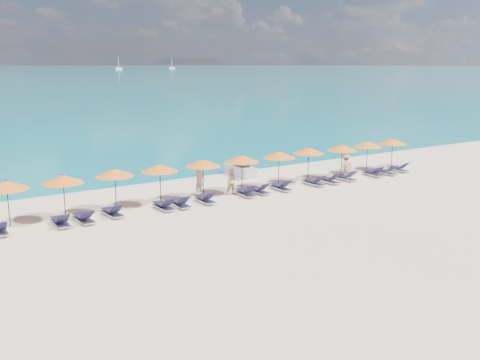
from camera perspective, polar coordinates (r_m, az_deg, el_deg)
ground at (r=27.92m, az=3.31°, el=-3.53°), size 1400.00×1400.00×0.00m
sailboat_near at (r=555.26m, az=-12.81°, el=11.58°), size 6.71×2.24×12.30m
sailboat_far at (r=601.82m, az=-7.27°, el=11.83°), size 6.24×2.08×11.43m
jetski at (r=36.95m, az=-0.01°, el=1.12°), size 1.19×2.79×0.97m
beachgoer_a at (r=31.56m, az=-4.36°, el=-0.02°), size 0.75×0.64×1.76m
beachgoer_b at (r=31.36m, az=-0.81°, el=-0.13°), size 0.91×0.66×1.69m
beachgoer_c at (r=36.35m, az=11.19°, el=1.46°), size 1.15×0.56×1.76m
umbrella_1 at (r=27.49m, az=-23.65°, el=-0.51°), size 2.10×2.10×2.28m
umbrella_2 at (r=27.88m, az=-18.37°, el=0.09°), size 2.10×2.10×2.28m
umbrella_3 at (r=28.82m, az=-13.23°, el=0.79°), size 2.10×2.10×2.28m
umbrella_4 at (r=29.62m, az=-8.56°, el=1.29°), size 2.10×2.10×2.28m
umbrella_5 at (r=30.80m, az=-3.97°, el=1.84°), size 2.10×2.10×2.28m
umbrella_6 at (r=32.07m, az=0.22°, el=2.30°), size 2.10×2.10×2.28m
umbrella_7 at (r=33.53m, az=4.19°, el=2.71°), size 2.10×2.10×2.28m
umbrella_8 at (r=35.28m, az=7.32°, el=3.14°), size 2.10×2.10×2.28m
umbrella_9 at (r=36.91m, az=10.83°, el=3.43°), size 2.10×2.10×2.28m
umbrella_10 at (r=38.80m, az=13.47°, el=3.74°), size 2.10×2.10×2.28m
umbrella_11 at (r=40.65m, az=15.97°, el=3.99°), size 2.10×2.10×2.28m
lounger_3 at (r=27.06m, az=-18.60°, el=-4.20°), size 0.63×1.70×0.66m
lounger_4 at (r=27.29m, az=-16.33°, el=-3.90°), size 0.76×1.74×0.66m
lounger_5 at (r=27.99m, az=-13.46°, el=-3.33°), size 0.76×1.74×0.66m
lounger_6 at (r=28.71m, az=-8.13°, el=-2.70°), size 0.69×1.72×0.66m
lounger_7 at (r=29.09m, az=-6.41°, el=-2.45°), size 0.67×1.72×0.66m
lounger_8 at (r=29.84m, az=-3.76°, el=-2.02°), size 0.63×1.70×0.66m
lounger_9 at (r=31.24m, az=0.61°, el=-1.32°), size 0.74×1.74×0.66m
lounger_10 at (r=31.86m, az=1.98°, el=-1.06°), size 0.76×1.75×0.66m
lounger_11 at (r=32.76m, az=4.38°, el=-0.70°), size 0.64×1.71×0.66m
lounger_12 at (r=34.26m, az=7.91°, el=-0.20°), size 0.71×1.73×0.66m
lounger_13 at (r=35.02m, az=9.48°, el=0.02°), size 0.64×1.71×0.66m
lounger_14 at (r=36.02m, az=11.17°, el=0.31°), size 0.75×1.74×0.66m
lounger_15 at (r=37.82m, az=14.00°, el=0.75°), size 0.77×1.75×0.66m
lounger_16 at (r=38.58m, az=15.28°, el=0.91°), size 0.74×1.74×0.66m
lounger_17 at (r=39.86m, az=16.54°, el=1.19°), size 0.63×1.70×0.66m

